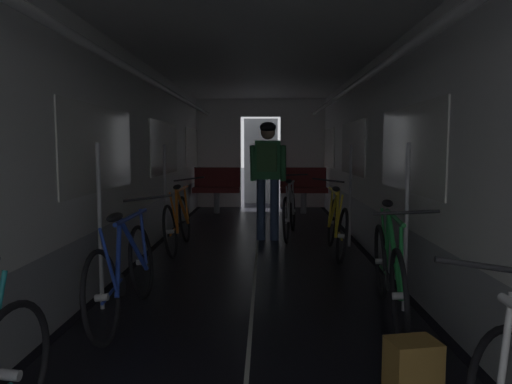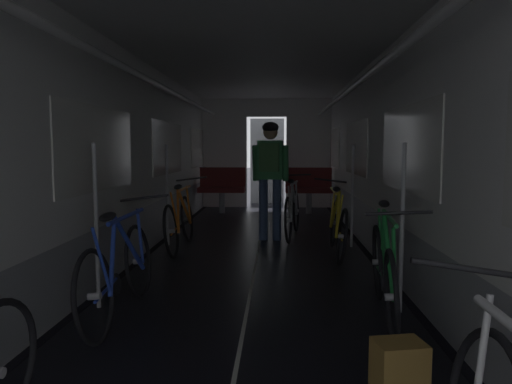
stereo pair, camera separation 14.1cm
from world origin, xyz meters
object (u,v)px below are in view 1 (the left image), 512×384
Objects in this scene: bicycle_orange at (178,221)px; bicycle_yellow at (336,225)px; bench_seat_far_left at (217,186)px; bench_seat_far_right at (303,186)px; bicycle_silver_in_aisle at (290,212)px; bicycle_blue at (125,272)px; person_cyclist_aisle at (268,167)px; bicycle_green at (389,270)px; backpack_on_floor at (413,371)px.

bicycle_orange reaches higher than bicycle_yellow.
bench_seat_far_left and bench_seat_far_right have the same top height.
bicycle_silver_in_aisle is at bearing 113.91° from bicycle_yellow.
bicycle_silver_in_aisle is at bearing 67.11° from bicycle_blue.
bench_seat_far_right is 0.57× the size of person_cyclist_aisle.
bench_seat_far_left is 3.02m from bicycle_silver_in_aisle.
bicycle_silver_in_aisle is (1.49, 3.52, 0.00)m from bicycle_blue.
bench_seat_far_left is 0.58× the size of bicycle_blue.
bench_seat_far_left is 3.64m from bicycle_orange.
person_cyclist_aisle is at bearing -104.35° from bench_seat_far_right.
bicycle_green reaches higher than bicycle_silver_in_aisle.
bicycle_green is at bearing 2.21° from bicycle_blue.
person_cyclist_aisle is 4.62m from backpack_on_floor.
bench_seat_far_left is 0.57× the size of person_cyclist_aisle.
bicycle_orange is 0.98× the size of person_cyclist_aisle.
bicycle_yellow is 1.45m from person_cyclist_aisle.
backpack_on_floor is (0.42, -4.73, -0.21)m from bicycle_silver_in_aisle.
bicycle_blue is at bearing -112.89° from bicycle_silver_in_aisle.
person_cyclist_aisle is (1.15, 3.26, 0.69)m from bicycle_blue.
bicycle_green is 1.00× the size of bicycle_blue.
bench_seat_far_left is 3.17m from person_cyclist_aisle.
bicycle_orange is 4.26m from backpack_on_floor.
bicycle_green is 2.24m from bicycle_yellow.
bicycle_silver_in_aisle reaches higher than backpack_on_floor.
backpack_on_floor is (1.91, -1.21, -0.21)m from bicycle_blue.
backpack_on_floor is at bearing -89.98° from bench_seat_far_right.
person_cyclist_aisle reaches higher than bicycle_blue.
bench_seat_far_right is 0.58× the size of bicycle_silver_in_aisle.
bench_seat_far_right is 3.89m from bicycle_yellow.
person_cyclist_aisle is 0.81m from bicycle_silver_in_aisle.
bench_seat_far_right is 2.72m from bicycle_silver_in_aisle.
bench_seat_far_left is at bearing 108.13° from bicycle_green.
bench_seat_far_right is 2.89× the size of backpack_on_floor.
person_cyclist_aisle reaches higher than bicycle_silver_in_aisle.
backpack_on_floor is (-0.11, -3.53, -0.21)m from bicycle_yellow.
bicycle_green is 1.00× the size of bicycle_orange.
bicycle_yellow is 1.01× the size of bicycle_silver_in_aisle.
bicycle_green is 2.11m from bicycle_blue.
bicycle_yellow is 0.98× the size of person_cyclist_aisle.
bench_seat_far_right reaches higher than bicycle_yellow.
bench_seat_far_right is 0.58× the size of bicycle_yellow.
bicycle_silver_in_aisle is (0.34, 0.26, -0.69)m from person_cyclist_aisle.
bicycle_orange is at bearing -118.19° from bench_seat_far_right.
person_cyclist_aisle reaches higher than bicycle_yellow.
bicycle_green is at bearing -73.24° from person_cyclist_aisle.
bicycle_orange is 1.54m from person_cyclist_aisle.
bench_seat_far_right reaches higher than bicycle_green.
bicycle_green is at bearing -88.10° from bench_seat_far_right.
bicycle_silver_in_aisle is at bearing 95.07° from backpack_on_floor.
bicycle_blue is 1.00× the size of bicycle_yellow.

